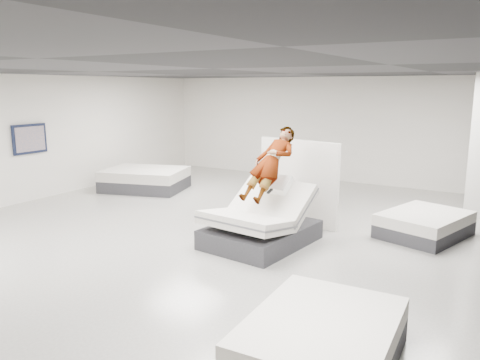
{
  "coord_description": "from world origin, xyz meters",
  "views": [
    {
      "loc": [
        4.64,
        -6.95,
        2.89
      ],
      "look_at": [
        -0.18,
        1.21,
        1.0
      ],
      "focal_mm": 35.0,
      "sensor_mm": 36.0,
      "label": 1
    }
  ],
  "objects": [
    {
      "name": "divider_panel",
      "position": [
        0.74,
        2.1,
        0.9
      ],
      "size": [
        1.95,
        0.52,
        1.8
      ],
      "primitive_type": "cube",
      "rotation": [
        0.0,
        0.0,
        -0.22
      ],
      "color": "white",
      "rests_on": "floor"
    },
    {
      "name": "flat_bed_left_far",
      "position": [
        -4.34,
        2.94,
        0.3
      ],
      "size": [
        2.55,
        2.18,
        0.6
      ],
      "color": "#38383D",
      "rests_on": "floor"
    },
    {
      "name": "room",
      "position": [
        0.0,
        0.0,
        1.6
      ],
      "size": [
        14.0,
        14.04,
        3.2
      ],
      "color": "#B6B4AC",
      "rests_on": "ground"
    },
    {
      "name": "hero_bed",
      "position": [
        0.72,
        0.45,
        0.38
      ],
      "size": [
        1.76,
        2.2,
        1.23
      ],
      "color": "#38383D",
      "rests_on": "floor"
    },
    {
      "name": "person",
      "position": [
        0.75,
        0.77,
        1.26
      ],
      "size": [
        0.81,
        1.59,
        1.54
      ],
      "primitive_type": "imported",
      "rotation": [
        0.78,
        0.0,
        -0.12
      ],
      "color": "slate",
      "rests_on": "hero_bed"
    },
    {
      "name": "flat_bed_right_near",
      "position": [
        3.11,
        -2.67,
        0.26
      ],
      "size": [
        1.5,
        1.96,
        0.53
      ],
      "color": "#38383D",
      "rests_on": "floor"
    },
    {
      "name": "flat_bed_right_far",
      "position": [
        3.28,
        2.5,
        0.24
      ],
      "size": [
        1.75,
        2.03,
        0.47
      ],
      "color": "#38383D",
      "rests_on": "floor"
    },
    {
      "name": "remote",
      "position": [
        0.93,
        0.4,
        1.05
      ],
      "size": [
        0.07,
        0.15,
        0.08
      ],
      "primitive_type": "cube",
      "rotation": [
        0.35,
        0.0,
        -0.12
      ],
      "color": "black",
      "rests_on": "person"
    },
    {
      "name": "column",
      "position": [
        4.0,
        4.5,
        1.6
      ],
      "size": [
        0.4,
        0.4,
        3.2
      ],
      "primitive_type": "cube",
      "color": "silver",
      "rests_on": "floor"
    },
    {
      "name": "wall_poster",
      "position": [
        -5.93,
        0.5,
        1.6
      ],
      "size": [
        0.06,
        0.95,
        0.75
      ],
      "color": "black",
      "rests_on": "wall_left"
    }
  ]
}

